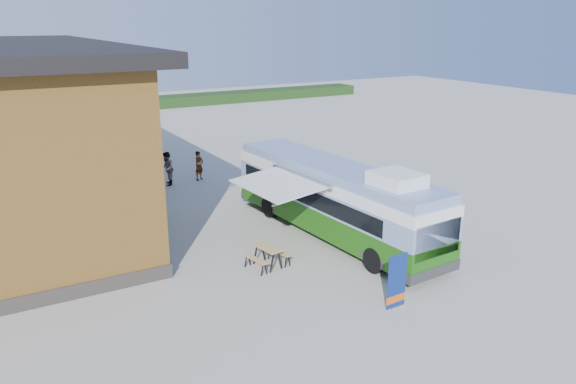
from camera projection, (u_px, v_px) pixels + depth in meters
ground at (329, 241)px, 22.27m from camera, size 100.00×100.00×0.00m
barn at (3, 135)px, 24.49m from camera, size 9.60×21.20×7.50m
hedge at (187, 100)px, 57.41m from camera, size 40.00×3.00×1.00m
bus at (334, 197)px, 22.49m from camera, size 3.06×11.21×3.41m
awning at (281, 182)px, 21.46m from camera, size 2.59×3.91×0.49m
banner at (397, 286)px, 17.00m from camera, size 0.76×0.21×1.74m
picnic_table at (267, 252)px, 19.85m from camera, size 1.47×1.36×0.74m
person_a at (199, 166)px, 30.57m from camera, size 0.69×0.61×1.60m
person_b at (167, 169)px, 29.54m from camera, size 0.94×1.05×1.80m
slurry_tanker at (103, 136)px, 35.39m from camera, size 2.19×6.53×2.41m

